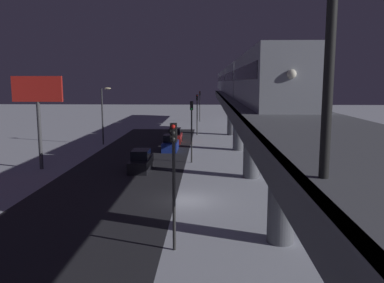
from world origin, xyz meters
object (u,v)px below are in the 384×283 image
at_px(subway_train, 235,80).
at_px(traffic_light_near, 174,168).
at_px(traffic_light_far, 197,109).
at_px(sedan_red, 175,137).
at_px(commercial_billboard, 38,98).
at_px(traffic_light_distant, 200,102).
at_px(traffic_light_mid, 192,123).
at_px(sedan_blue, 170,144).
at_px(sedan_black, 141,162).

height_order(subway_train, traffic_light_near, subway_train).
bearing_deg(traffic_light_far, traffic_light_near, 90.00).
bearing_deg(sedan_red, commercial_billboard, -123.23).
bearing_deg(traffic_light_distant, subway_train, 100.93).
relative_size(traffic_light_mid, commercial_billboard, 0.72).
bearing_deg(traffic_light_far, commercial_billboard, 60.27).
distance_m(sedan_blue, traffic_light_far, 15.16).
bearing_deg(sedan_red, traffic_light_near, -85.37).
relative_size(subway_train, traffic_light_distant, 11.57).
bearing_deg(traffic_light_distant, sedan_red, 84.37).
bearing_deg(sedan_blue, traffic_light_distant, 85.42).
bearing_deg(traffic_light_near, traffic_light_mid, -90.00).
bearing_deg(sedan_black, sedan_blue, 80.67).
relative_size(sedan_black, sedan_blue, 1.15).
bearing_deg(sedan_red, sedan_blue, -90.00).
bearing_deg(sedan_red, subway_train, 6.68).
bearing_deg(traffic_light_near, subway_train, -98.49).
bearing_deg(subway_train, commercial_billboard, 43.03).
relative_size(subway_train, sedan_blue, 18.05).
bearing_deg(traffic_light_mid, sedan_blue, -68.18).
distance_m(sedan_blue, commercial_billboard, 16.93).
relative_size(subway_train, sedan_black, 15.72).
xyz_separation_m(traffic_light_mid, commercial_billboard, (14.45, 3.56, 2.63)).
bearing_deg(traffic_light_mid, sedan_black, 38.35).
relative_size(sedan_red, traffic_light_far, 0.71).
xyz_separation_m(sedan_blue, commercial_billboard, (11.55, 10.81, 6.03)).
height_order(sedan_black, sedan_blue, same).
distance_m(subway_train, traffic_light_distant, 29.28).
bearing_deg(commercial_billboard, traffic_light_distant, -107.08).
height_order(sedan_blue, traffic_light_near, traffic_light_near).
distance_m(sedan_red, traffic_light_far, 8.88).
distance_m(sedan_red, commercial_billboard, 21.92).
xyz_separation_m(sedan_red, sedan_blue, (-0.00, 6.82, 0.01)).
xyz_separation_m(traffic_light_near, traffic_light_mid, (0.00, -21.73, 0.00)).
relative_size(traffic_light_far, commercial_billboard, 0.72).
xyz_separation_m(traffic_light_mid, traffic_light_far, (0.00, -21.73, 0.00)).
xyz_separation_m(subway_train, sedan_blue, (8.39, 7.80, -7.82)).
distance_m(traffic_light_mid, commercial_billboard, 15.11).
height_order(sedan_red, commercial_billboard, commercial_billboard).
height_order(traffic_light_far, commercial_billboard, commercial_billboard).
relative_size(sedan_red, traffic_light_near, 0.71).
relative_size(traffic_light_near, traffic_light_distant, 1.00).
bearing_deg(sedan_blue, sedan_red, 90.00).
height_order(sedan_blue, traffic_light_mid, traffic_light_mid).
height_order(subway_train, traffic_light_distant, subway_train).
height_order(sedan_black, traffic_light_distant, traffic_light_distant).
height_order(traffic_light_near, commercial_billboard, commercial_billboard).
height_order(sedan_black, traffic_light_near, traffic_light_near).
distance_m(sedan_black, sedan_blue, 11.11).
bearing_deg(traffic_light_far, subway_train, 129.38).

